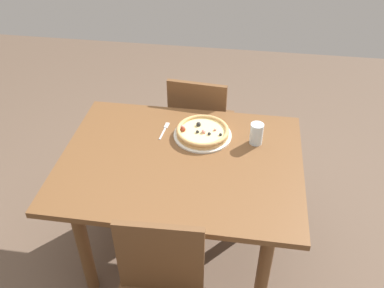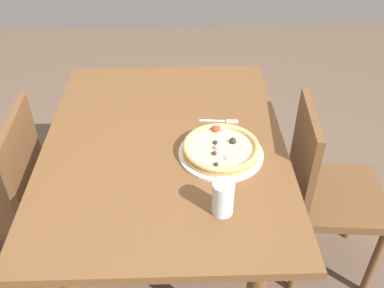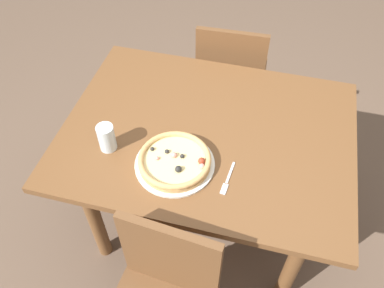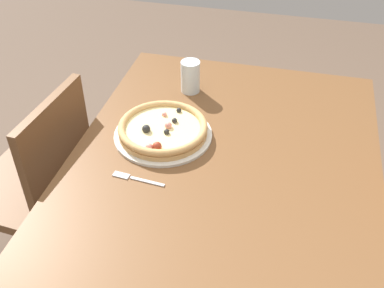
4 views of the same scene
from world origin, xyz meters
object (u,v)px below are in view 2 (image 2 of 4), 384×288
Objects in this scene: pizza at (221,148)px; drinking_glass at (223,198)px; fork at (222,121)px; plate at (221,154)px; dining_table at (165,164)px; chair_near at (6,195)px; chair_far at (325,189)px.

drinking_glass is at bearing -3.94° from pizza.
plate is at bearing -91.05° from fork.
dining_table is at bearing -145.76° from fork.
chair_near reaches higher than pizza.
chair_far is 0.70m from drinking_glass.
fork is (-0.22, 0.02, -0.03)m from pizza.
pizza is at bearing -76.55° from chair_far.
fork is at bearing 173.64° from pizza.
drinking_glass is at bearing -89.69° from fork.
plate is at bearing 68.19° from dining_table.
chair_far is at bearing 98.58° from pizza.
chair_far is (0.02, 0.70, -0.15)m from dining_table.
pizza is 2.42× the size of drinking_glass.
chair_near reaches higher than dining_table.
chair_far is 0.55m from fork.
drinking_glass reaches higher than dining_table.
drinking_glass is (0.39, 0.20, 0.18)m from dining_table.
fork is (-0.15, 0.94, 0.27)m from chair_near.
plate is (0.08, 0.91, 0.27)m from chair_near.
dining_table is at bearing -86.39° from chair_far.
pizza is at bearing 177.94° from plate.
fork is at bearing -83.46° from chair_near.
pizza reaches higher than plate.
fork reaches higher than dining_table.
chair_far is at bearing 126.71° from drinking_glass.
drinking_glass is (0.30, -0.02, 0.06)m from plate.
chair_far reaches higher than dining_table.
plate is 1.10× the size of pizza.
dining_table is 1.42× the size of chair_near.
chair_near is at bearing -85.27° from chair_far.
pizza is 0.23m from fork.
drinking_glass is (0.37, -0.50, 0.33)m from chair_far.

